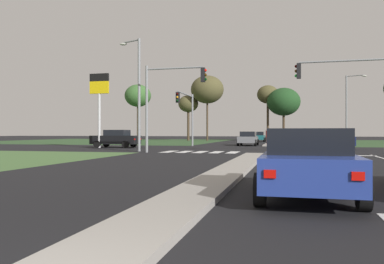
{
  "coord_description": "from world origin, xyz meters",
  "views": [
    {
      "loc": [
        1.98,
        -2.17,
        1.4
      ],
      "look_at": [
        -6.75,
        32.99,
        1.42
      ],
      "focal_mm": 36.73,
      "sensor_mm": 36.0,
      "label": 1
    }
  ],
  "objects_px": {
    "traffic_signal_far_left": "(187,108)",
    "car_teal_sixth": "(258,137)",
    "car_black_fifth": "(116,139)",
    "street_lamp_third": "(348,105)",
    "fuel_price_totem": "(99,93)",
    "car_blue_second": "(307,162)",
    "treeline_second": "(188,104)",
    "traffic_signal_near_left": "(167,93)",
    "treeline_fifth": "(284,102)",
    "street_lamp_second": "(137,88)",
    "car_navy_near": "(324,140)",
    "treeline_near": "(138,96)",
    "treeline_fourth": "(268,95)",
    "treeline_third": "(207,90)",
    "pedestrian_at_median": "(267,135)",
    "car_grey_third": "(248,138)",
    "traffic_signal_near_right": "(352,87)"
  },
  "relations": [
    {
      "from": "car_navy_near",
      "to": "car_black_fifth",
      "type": "bearing_deg",
      "value": -88.44
    },
    {
      "from": "fuel_price_totem",
      "to": "treeline_near",
      "type": "height_order",
      "value": "treeline_near"
    },
    {
      "from": "street_lamp_second",
      "to": "treeline_second",
      "type": "relative_size",
      "value": 1.09
    },
    {
      "from": "car_blue_second",
      "to": "traffic_signal_near_right",
      "type": "bearing_deg",
      "value": 78.71
    },
    {
      "from": "car_grey_third",
      "to": "pedestrian_at_median",
      "type": "height_order",
      "value": "pedestrian_at_median"
    },
    {
      "from": "car_teal_sixth",
      "to": "fuel_price_totem",
      "type": "relative_size",
      "value": 0.62
    },
    {
      "from": "traffic_signal_far_left",
      "to": "street_lamp_third",
      "type": "height_order",
      "value": "street_lamp_third"
    },
    {
      "from": "treeline_second",
      "to": "pedestrian_at_median",
      "type": "bearing_deg",
      "value": -56.77
    },
    {
      "from": "traffic_signal_near_left",
      "to": "treeline_second",
      "type": "height_order",
      "value": "treeline_second"
    },
    {
      "from": "car_blue_second",
      "to": "treeline_second",
      "type": "bearing_deg",
      "value": 107.06
    },
    {
      "from": "car_navy_near",
      "to": "treeline_second",
      "type": "distance_m",
      "value": 35.74
    },
    {
      "from": "car_teal_sixth",
      "to": "treeline_third",
      "type": "bearing_deg",
      "value": -29.31
    },
    {
      "from": "traffic_signal_near_left",
      "to": "street_lamp_second",
      "type": "height_order",
      "value": "street_lamp_second"
    },
    {
      "from": "traffic_signal_far_left",
      "to": "treeline_fourth",
      "type": "distance_m",
      "value": 29.81
    },
    {
      "from": "fuel_price_totem",
      "to": "car_blue_second",
      "type": "bearing_deg",
      "value": -54.07
    },
    {
      "from": "car_navy_near",
      "to": "car_teal_sixth",
      "type": "height_order",
      "value": "car_navy_near"
    },
    {
      "from": "street_lamp_second",
      "to": "treeline_third",
      "type": "bearing_deg",
      "value": 93.54
    },
    {
      "from": "car_navy_near",
      "to": "treeline_near",
      "type": "distance_m",
      "value": 41.83
    },
    {
      "from": "treeline_second",
      "to": "treeline_fourth",
      "type": "distance_m",
      "value": 13.19
    },
    {
      "from": "car_teal_sixth",
      "to": "treeline_second",
      "type": "height_order",
      "value": "treeline_second"
    },
    {
      "from": "treeline_fifth",
      "to": "traffic_signal_near_right",
      "type": "bearing_deg",
      "value": -83.23
    },
    {
      "from": "car_teal_sixth",
      "to": "pedestrian_at_median",
      "type": "bearing_deg",
      "value": 97.59
    },
    {
      "from": "traffic_signal_far_left",
      "to": "car_teal_sixth",
      "type": "bearing_deg",
      "value": 76.29
    },
    {
      "from": "car_teal_sixth",
      "to": "traffic_signal_near_left",
      "type": "xyz_separation_m",
      "value": [
        -3.7,
        -32.29,
        3.34
      ]
    },
    {
      "from": "street_lamp_third",
      "to": "treeline_near",
      "type": "distance_m",
      "value": 35.19
    },
    {
      "from": "pedestrian_at_median",
      "to": "car_navy_near",
      "type": "bearing_deg",
      "value": -147.36
    },
    {
      "from": "traffic_signal_near_right",
      "to": "treeline_third",
      "type": "xyz_separation_m",
      "value": [
        -16.72,
        37.13,
        4.16
      ]
    },
    {
      "from": "street_lamp_second",
      "to": "treeline_fourth",
      "type": "distance_m",
      "value": 39.43
    },
    {
      "from": "traffic_signal_far_left",
      "to": "street_lamp_second",
      "type": "height_order",
      "value": "street_lamp_second"
    },
    {
      "from": "car_teal_sixth",
      "to": "car_black_fifth",
      "type": "bearing_deg",
      "value": 66.1
    },
    {
      "from": "car_blue_second",
      "to": "treeline_second",
      "type": "xyz_separation_m",
      "value": [
        -16.72,
        54.49,
        5.3
      ]
    },
    {
      "from": "car_black_fifth",
      "to": "traffic_signal_near_right",
      "type": "distance_m",
      "value": 20.79
    },
    {
      "from": "treeline_third",
      "to": "treeline_near",
      "type": "bearing_deg",
      "value": 175.62
    },
    {
      "from": "car_black_fifth",
      "to": "treeline_near",
      "type": "distance_m",
      "value": 32.94
    },
    {
      "from": "car_teal_sixth",
      "to": "street_lamp_third",
      "type": "distance_m",
      "value": 14.2
    },
    {
      "from": "car_black_fifth",
      "to": "treeline_third",
      "type": "xyz_separation_m",
      "value": [
        2.38,
        29.63,
        7.52
      ]
    },
    {
      "from": "car_teal_sixth",
      "to": "pedestrian_at_median",
      "type": "height_order",
      "value": "pedestrian_at_median"
    },
    {
      "from": "traffic_signal_far_left",
      "to": "treeline_third",
      "type": "distance_m",
      "value": 26.75
    },
    {
      "from": "car_black_fifth",
      "to": "street_lamp_second",
      "type": "relative_size",
      "value": 0.53
    },
    {
      "from": "car_blue_second",
      "to": "treeline_fourth",
      "type": "xyz_separation_m",
      "value": [
        -3.8,
        56.68,
        6.74
      ]
    },
    {
      "from": "car_navy_near",
      "to": "pedestrian_at_median",
      "type": "bearing_deg",
      "value": -148.66
    },
    {
      "from": "treeline_second",
      "to": "traffic_signal_near_left",
      "type": "bearing_deg",
      "value": -77.65
    },
    {
      "from": "treeline_fourth",
      "to": "street_lamp_second",
      "type": "bearing_deg",
      "value": -100.78
    },
    {
      "from": "treeline_second",
      "to": "treeline_fourth",
      "type": "relative_size",
      "value": 0.83
    },
    {
      "from": "treeline_fifth",
      "to": "street_lamp_second",
      "type": "bearing_deg",
      "value": -104.85
    },
    {
      "from": "treeline_near",
      "to": "car_teal_sixth",
      "type": "bearing_deg",
      "value": -15.35
    },
    {
      "from": "treeline_near",
      "to": "treeline_fourth",
      "type": "relative_size",
      "value": 1.06
    },
    {
      "from": "treeline_near",
      "to": "treeline_fourth",
      "type": "xyz_separation_m",
      "value": [
        22.05,
        1.84,
        -0.19
      ]
    },
    {
      "from": "car_black_fifth",
      "to": "traffic_signal_far_left",
      "type": "relative_size",
      "value": 0.75
    },
    {
      "from": "traffic_signal_far_left",
      "to": "car_blue_second",
      "type": "bearing_deg",
      "value": -70.28
    }
  ]
}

